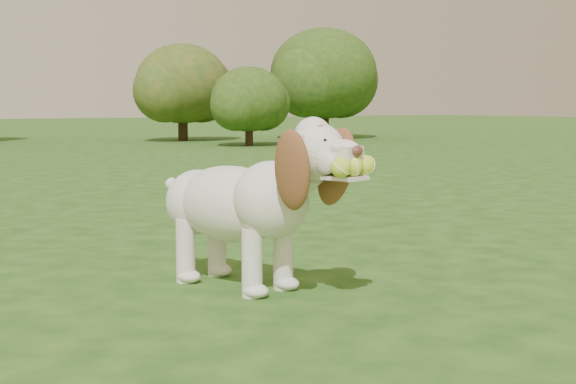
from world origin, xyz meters
TOP-DOWN VIEW (x-y plane):
  - ground at (0.00, 0.00)m, footprint 80.00×80.00m
  - dog at (0.32, -0.59)m, footprint 0.52×1.03m
  - shrub_f at (5.75, 11.38)m, footprint 1.86×1.86m
  - shrub_d at (5.86, 8.94)m, footprint 1.34×1.34m
  - shrub_h at (8.70, 10.68)m, footprint 2.26×2.26m

SIDE VIEW (x-z plane):
  - ground at x=0.00m, z-range 0.00..0.00m
  - dog at x=0.32m, z-range 0.02..0.70m
  - shrub_d at x=5.86m, z-range 0.12..1.51m
  - shrub_f at x=5.75m, z-range 0.17..2.10m
  - shrub_h at x=8.70m, z-range 0.21..2.54m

